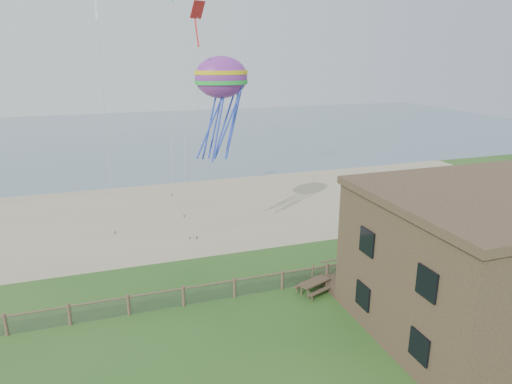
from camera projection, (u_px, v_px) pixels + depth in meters
ground at (270, 359)px, 21.36m from camera, size 160.00×160.00×0.00m
sand_beach at (186, 212)px, 41.32m from camera, size 72.00×20.00×0.02m
ocean at (142, 135)px, 81.25m from camera, size 160.00×68.00×0.02m
chainlink_fence at (235, 289)px, 26.65m from camera, size 36.20×0.20×1.25m
motel_deck at (430, 269)px, 29.78m from camera, size 15.00×2.00×0.50m
picnic_table at (314, 286)px, 27.19m from camera, size 2.41×2.13×0.85m
octopus_kite at (222, 106)px, 30.04m from camera, size 4.15×3.53×7.24m
kite_red at (198, 20)px, 27.06m from camera, size 1.71×1.89×2.30m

